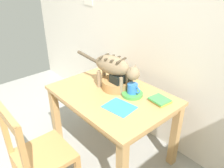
# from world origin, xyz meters

# --- Properties ---
(wall_rear) EXTENTS (4.97, 0.11, 2.50)m
(wall_rear) POSITION_xyz_m (-0.00, 2.06, 1.25)
(wall_rear) COLOR silver
(wall_rear) RESTS_ON ground_plane
(dining_table) EXTENTS (1.13, 0.80, 0.73)m
(dining_table) POSITION_xyz_m (-0.07, 1.47, 0.63)
(dining_table) COLOR tan
(dining_table) RESTS_ON ground_plane
(cat) EXTENTS (0.69, 0.23, 0.34)m
(cat) POSITION_xyz_m (-0.12, 1.54, 0.96)
(cat) COLOR #8B7557
(cat) RESTS_ON dining_table
(saucer_bowl) EXTENTS (0.20, 0.20, 0.03)m
(saucer_bowl) POSITION_xyz_m (0.08, 1.59, 0.74)
(saucer_bowl) COLOR #479C45
(saucer_bowl) RESTS_ON dining_table
(coffee_mug) EXTENTS (0.14, 0.10, 0.09)m
(coffee_mug) POSITION_xyz_m (0.08, 1.59, 0.80)
(coffee_mug) COLOR blue
(coffee_mug) RESTS_ON saucer_bowl
(magazine) EXTENTS (0.27, 0.23, 0.01)m
(magazine) POSITION_xyz_m (0.14, 1.36, 0.73)
(magazine) COLOR teal
(magazine) RESTS_ON dining_table
(book_stack) EXTENTS (0.17, 0.16, 0.03)m
(book_stack) POSITION_xyz_m (0.32, 1.69, 0.74)
(book_stack) COLOR gold
(book_stack) RESTS_ON dining_table
(wicker_basket) EXTENTS (0.28, 0.28, 0.09)m
(wicker_basket) POSITION_xyz_m (-0.13, 1.57, 0.77)
(wicker_basket) COLOR #A97944
(wicker_basket) RESTS_ON dining_table
(toaster) EXTENTS (0.12, 0.20, 0.18)m
(toaster) POSITION_xyz_m (-0.08, 1.59, 0.81)
(toaster) COLOR black
(toaster) RESTS_ON dining_table
(wooden_chair_near) EXTENTS (0.43, 0.43, 0.95)m
(wooden_chair_near) POSITION_xyz_m (-0.06, 0.69, 0.47)
(wooden_chair_near) COLOR tan
(wooden_chair_near) RESTS_ON ground_plane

